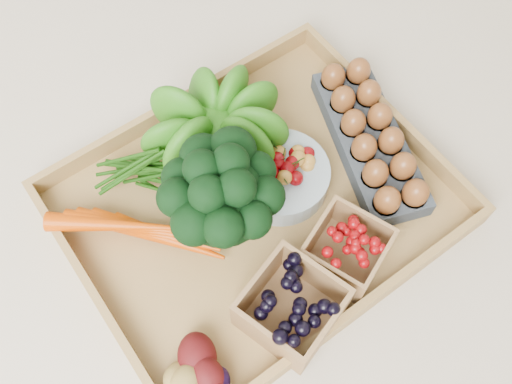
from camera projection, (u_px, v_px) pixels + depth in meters
ground at (256, 210)px, 0.89m from camera, size 4.00×4.00×0.00m
tray at (256, 207)px, 0.89m from camera, size 0.55×0.45×0.01m
carrots at (143, 230)px, 0.83m from camera, size 0.20×0.14×0.05m
lettuce at (213, 122)px, 0.86m from camera, size 0.14×0.14×0.14m
broccoli at (223, 210)px, 0.80m from camera, size 0.17×0.17×0.14m
cherry_bowl at (280, 176)px, 0.88m from camera, size 0.15×0.15×0.04m
egg_carton at (369, 142)px, 0.91m from camera, size 0.19×0.30×0.03m
punnet_blackberry at (292, 307)px, 0.76m from camera, size 0.15×0.15×0.08m
punnet_raspberry at (346, 250)px, 0.81m from camera, size 0.13×0.13×0.07m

